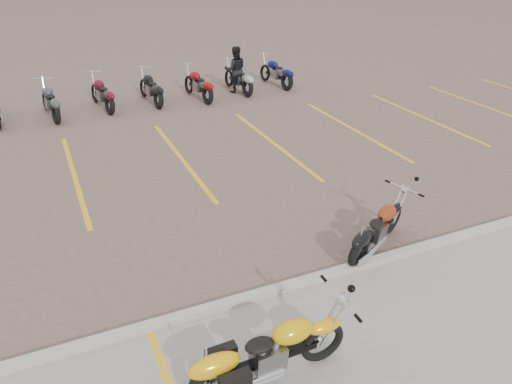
{
  "coord_description": "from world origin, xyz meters",
  "views": [
    {
      "loc": [
        -3.16,
        -7.84,
        5.27
      ],
      "look_at": [
        0.42,
        0.12,
        0.75
      ],
      "focal_mm": 35.0,
      "sensor_mm": 36.0,
      "label": 1
    }
  ],
  "objects": [
    {
      "name": "person_b",
      "position": [
        3.67,
        9.2,
        0.84
      ],
      "size": [
        0.95,
        0.82,
        1.68
      ],
      "primitive_type": "imported",
      "rotation": [
        0.0,
        0.0,
        2.89
      ],
      "color": "black",
      "rests_on": "ground"
    },
    {
      "name": "flame_cruiser",
      "position": [
        2.04,
        -1.59,
        0.4
      ],
      "size": [
        1.81,
        1.02,
        0.82
      ],
      "rotation": [
        0.12,
        0.0,
        0.48
      ],
      "color": "black",
      "rests_on": "ground"
    },
    {
      "name": "yellow_cruiser",
      "position": [
        -1.1,
        -3.58,
        0.46
      ],
      "size": [
        2.24,
        0.34,
        0.92
      ],
      "rotation": [
        0.08,
        0.0,
        0.02
      ],
      "color": "black",
      "rests_on": "ground"
    },
    {
      "name": "parking_stripes",
      "position": [
        0.0,
        4.0,
        0.0
      ],
      "size": [
        38.0,
        5.5,
        0.01
      ],
      "primitive_type": null,
      "color": "gold",
      "rests_on": "ground"
    },
    {
      "name": "curb",
      "position": [
        0.0,
        -2.0,
        0.06
      ],
      "size": [
        60.0,
        0.18,
        0.12
      ],
      "primitive_type": "cube",
      "color": "#ADAAA3",
      "rests_on": "ground"
    },
    {
      "name": "ground",
      "position": [
        0.0,
        0.0,
        0.0
      ],
      "size": [
        100.0,
        100.0,
        0.0
      ],
      "primitive_type": "plane",
      "color": "#745B53",
      "rests_on": "ground"
    },
    {
      "name": "bg_bike_row",
      "position": [
        -2.03,
        9.17,
        0.55
      ],
      "size": [
        15.78,
        2.07,
        1.1
      ],
      "color": "black",
      "rests_on": "ground"
    }
  ]
}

